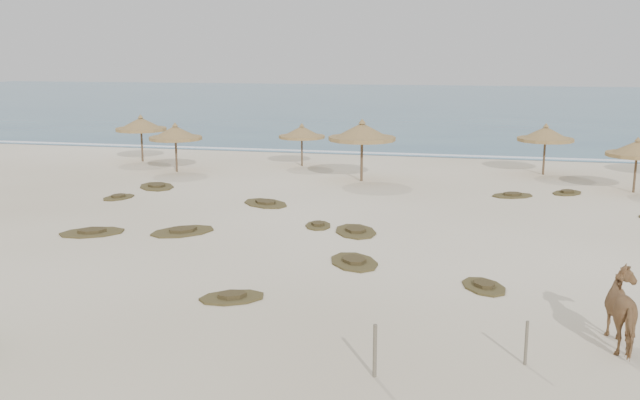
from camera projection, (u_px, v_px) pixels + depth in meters
The scene contains 24 objects.
ground at pixel (328, 279), 20.27m from camera, with size 160.00×160.00×0.00m, color #FBEDCE.
ocean at pixel (451, 103), 91.88m from camera, with size 200.00×100.00×0.01m, color #275576.
foam_line at pixel (415, 154), 45.10m from camera, with size 70.00×0.60×0.01m, color white.
palapa_0 at pixel (141, 125), 41.83m from camera, with size 3.91×3.91×2.79m.
palapa_1 at pixel (175, 134), 38.21m from camera, with size 3.01×3.01×2.67m.
palapa_2 at pixel (302, 133), 40.19m from camera, with size 2.72×2.72×2.44m.
palapa_3 at pixel (362, 133), 35.33m from camera, with size 4.32×4.32×3.13m.
palapa_4 at pixel (546, 135), 37.27m from camera, with size 3.84×3.84×2.73m.
palapa_6 at pixel (637, 149), 32.46m from camera, with size 3.32×3.32×2.58m.
horse at pixel (628, 311), 15.48m from camera, with size 0.88×1.94×1.64m, color #987245.
fence_post_near at pixel (375, 351), 14.07m from camera, with size 0.08×0.08×1.10m, color #6E6452.
fence_post_far at pixel (526, 343), 14.64m from camera, with size 0.07×0.07×0.95m, color #6E6452.
scrub_0 at pixel (92, 232), 25.42m from camera, with size 2.73×2.44×0.16m.
scrub_1 at pixel (183, 231), 25.57m from camera, with size 2.78×2.79×0.16m.
scrub_2 at pixel (318, 225), 26.44m from camera, with size 1.23×1.63×0.16m.
scrub_3 at pixel (356, 231), 25.57m from camera, with size 2.15×2.60×0.16m.
scrub_6 at pixel (157, 186), 34.14m from camera, with size 2.68×2.88×0.16m.
scrub_7 at pixel (512, 195), 31.99m from camera, with size 2.27×1.98×0.16m.
scrub_8 at pixel (119, 197), 31.58m from camera, with size 1.48×1.86×0.16m.
scrub_9 at pixel (354, 261), 21.83m from camera, with size 2.21×2.54×0.16m.
scrub_10 at pixel (567, 193), 32.59m from camera, with size 1.88×1.96×0.16m.
scrub_11 at pixel (232, 297), 18.67m from camera, with size 2.08×1.84×0.16m.
scrub_12 at pixel (484, 286), 19.53m from camera, with size 1.67×1.96×0.16m.
scrub_13 at pixel (266, 203), 30.31m from camera, with size 2.80×2.67×0.16m.
Camera 1 is at (4.07, -18.96, 6.33)m, focal length 40.00 mm.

